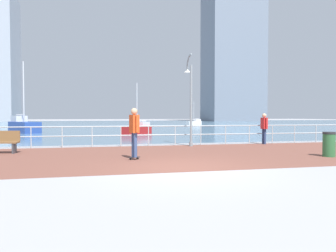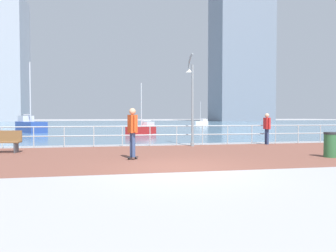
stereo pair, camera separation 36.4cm
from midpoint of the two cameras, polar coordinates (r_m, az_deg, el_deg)
The scene contains 14 objects.
ground at distance 48.51m, azimuth -8.00°, elevation 0.06°, with size 220.00×220.00×0.00m, color #9E9EA3.
brick_paving at distance 11.72m, azimuth -0.40°, elevation -5.54°, with size 28.00×7.33×0.01m, color brown.
harbor_water at distance 60.16m, azimuth -8.46°, elevation 0.41°, with size 180.00×88.00×0.00m, color slate.
waterfront_railing at distance 15.26m, azimuth -2.78°, elevation -1.13°, with size 25.25×0.06×1.04m.
lamppost at distance 15.28m, azimuth 5.17°, elevation 5.90°, with size 0.36×0.82×4.69m.
skateboarder at distance 10.46m, azimuth -5.82°, elevation -0.47°, with size 0.41×0.55×1.80m.
bystander at distance 16.94m, azimuth 18.96°, elevation -0.02°, with size 0.26×0.55×1.67m.
trash_bin at distance 12.61m, azimuth 29.33°, elevation -3.13°, with size 0.46×0.46×0.93m.
park_bench at distance 14.06m, azimuth -28.73°, elevation -2.59°, with size 1.63×0.57×0.92m.
sailboat_white at distance 53.86m, azimuth 6.50°, elevation 0.67°, with size 3.09×2.06×4.18m.
sailboat_teal at distance 30.96m, azimuth -24.56°, elevation 0.06°, with size 3.71×4.75×6.59m.
sailboat_gray at distance 25.57m, azimuth -4.55°, elevation -0.60°, with size 2.79×2.93×4.34m.
tower_beige at distance 101.54m, azimuth -28.52°, elevation 11.14°, with size 10.97×10.94×38.19m.
tower_glass at distance 101.69m, azimuth 13.80°, elevation 14.32°, with size 17.34×13.56×48.71m.
Camera 2 is at (-1.84, -8.48, 1.51)m, focal length 31.88 mm.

